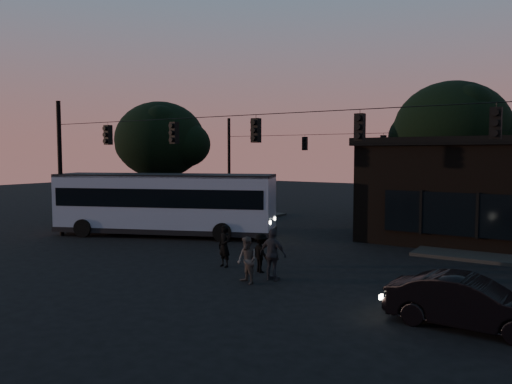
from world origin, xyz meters
The scene contains 12 objects.
ground centered at (0.00, 0.00, 0.00)m, with size 120.00×120.00×0.00m, color black.
sidewalk_far_left centered at (-14.00, 14.00, 0.07)m, with size 14.00×10.00×0.15m, color black.
tree_behind centered at (4.00, 22.00, 6.19)m, with size 7.60×7.60×9.43m.
tree_left centered at (-14.00, 13.00, 5.57)m, with size 6.40×6.40×8.30m.
signal_rig_near centered at (0.00, 4.00, 4.45)m, with size 26.24×0.30×7.50m.
signal_rig_far centered at (0.00, 20.00, 4.20)m, with size 26.24×0.30×7.50m.
bus centered at (-8.15, 7.20, 1.94)m, with size 12.44×7.29×3.46m.
car centered at (8.98, 0.40, 0.69)m, with size 1.46×4.19×1.38m, color black.
pedestrian_a centered at (-0.69, 2.71, 0.85)m, with size 0.62×0.41×1.70m, color black.
pedestrian_b centered at (1.54, 1.04, 0.83)m, with size 0.81×0.63×1.66m, color #3A3635.
pedestrian_c centered at (2.08, 1.91, 0.95)m, with size 1.12×0.46×1.90m, color #212228.
pedestrian_d centered at (1.05, 2.73, 0.76)m, with size 0.98×0.57×1.52m, color black.
Camera 1 is at (11.24, -13.38, 4.59)m, focal length 35.00 mm.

